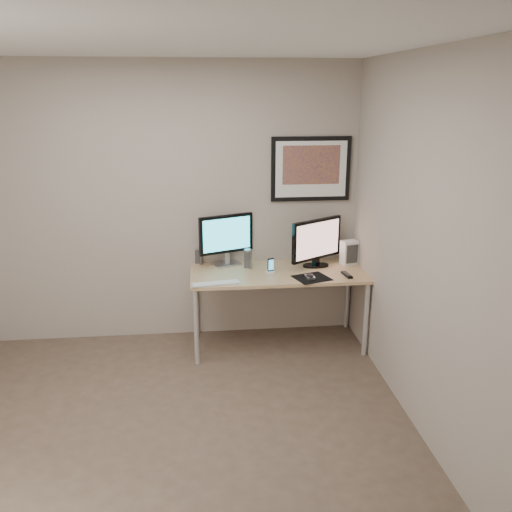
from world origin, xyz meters
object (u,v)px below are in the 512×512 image
object	(u,v)px
speaker_right	(248,259)
speaker_left	(199,256)
monitor_tv	(317,242)
desk	(278,278)
keyboard	(216,283)
phone_dock	(271,265)
fan_unit	(349,252)
framed_art	(311,169)
monitor_large	(226,238)

from	to	relation	value
speaker_right	speaker_left	bearing A→B (deg)	177.66
monitor_tv	desk	bearing A→B (deg)	164.88
desk	keyboard	size ratio (longest dim) A/B	3.85
phone_dock	fan_unit	xyz separation A→B (m)	(0.78, 0.18, 0.04)
keyboard	fan_unit	xyz separation A→B (m)	(1.29, 0.43, 0.11)
desk	framed_art	distance (m)	1.07
desk	keyboard	xyz separation A→B (m)	(-0.58, -0.28, 0.07)
monitor_tv	keyboard	world-z (taller)	monitor_tv
desk	speaker_left	world-z (taller)	speaker_left
speaker_right	fan_unit	xyz separation A→B (m)	(0.97, 0.03, 0.02)
speaker_right	phone_dock	xyz separation A→B (m)	(0.19, -0.15, -0.02)
framed_art	fan_unit	distance (m)	0.87
keyboard	fan_unit	world-z (taller)	fan_unit
speaker_right	desk	bearing A→B (deg)	-6.94
speaker_right	monitor_tv	bearing A→B (deg)	17.52
desk	keyboard	distance (m)	0.65
monitor_large	speaker_left	distance (m)	0.33
framed_art	speaker_left	bearing A→B (deg)	-178.70
framed_art	speaker_right	xyz separation A→B (m)	(-0.61, -0.20, -0.80)
framed_art	monitor_large	world-z (taller)	framed_art
phone_dock	speaker_left	bearing A→B (deg)	130.74
framed_art	fan_unit	world-z (taller)	framed_art
framed_art	monitor_large	bearing A→B (deg)	-174.12
speaker_left	monitor_large	bearing A→B (deg)	2.26
monitor_large	phone_dock	xyz separation A→B (m)	(0.39, -0.27, -0.20)
monitor_large	speaker_right	distance (m)	0.29
speaker_left	speaker_right	world-z (taller)	speaker_right
speaker_left	phone_dock	size ratio (longest dim) A/B	1.17
speaker_right	fan_unit	world-z (taller)	fan_unit
phone_dock	keyboard	distance (m)	0.58
phone_dock	keyboard	size ratio (longest dim) A/B	0.34
monitor_tv	fan_unit	xyz separation A→B (m)	(0.33, 0.05, -0.13)
monitor_large	fan_unit	bearing A→B (deg)	-25.52
speaker_left	speaker_right	xyz separation A→B (m)	(0.46, -0.18, 0.01)
framed_art	speaker_right	distance (m)	1.03
fan_unit	phone_dock	bearing A→B (deg)	179.14
desk	framed_art	world-z (taller)	framed_art
framed_art	phone_dock	xyz separation A→B (m)	(-0.42, -0.35, -0.82)
framed_art	speaker_left	size ratio (longest dim) A/B	4.60
framed_art	monitor_large	xyz separation A→B (m)	(-0.81, -0.08, -0.62)
speaker_right	fan_unit	size ratio (longest dim) A/B	0.81
framed_art	speaker_right	bearing A→B (deg)	-161.57
speaker_left	keyboard	size ratio (longest dim) A/B	0.39
monitor_tv	keyboard	xyz separation A→B (m)	(-0.96, -0.39, -0.24)
framed_art	phone_dock	world-z (taller)	framed_art
monitor_tv	fan_unit	distance (m)	0.36
fan_unit	speaker_left	bearing A→B (deg)	160.11
desk	speaker_right	xyz separation A→B (m)	(-0.26, 0.13, 0.16)
desk	monitor_tv	distance (m)	0.50
framed_art	fan_unit	xyz separation A→B (m)	(0.36, -0.17, -0.78)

